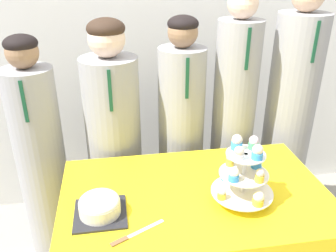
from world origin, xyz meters
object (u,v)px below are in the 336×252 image
student_1 (115,151)px  student_4 (287,125)px  round_cake (100,205)px  student_0 (42,162)px  cake_knife (129,237)px  student_3 (232,130)px  cupcake_stand (245,171)px  student_2 (181,145)px

student_1 → student_4: bearing=0.0°
student_4 → round_cake: bearing=-150.3°
student_0 → student_4: (1.51, 0.00, 0.12)m
cake_knife → student_3: 1.06m
cupcake_stand → student_1: 0.88m
cupcake_stand → student_4: size_ratio=0.18×
student_2 → student_1: bearing=180.0°
cupcake_stand → student_0: (-0.97, 0.66, -0.25)m
student_0 → student_1: bearing=0.0°
cupcake_stand → student_3: size_ratio=0.19×
round_cake → student_4: 1.33m
student_0 → cupcake_stand: bearing=-34.3°
student_1 → student_4: 1.09m
cake_knife → student_0: size_ratio=0.16×
cupcake_stand → student_2: bearing=102.2°
round_cake → student_4: bearing=29.7°
cake_knife → student_3: bearing=23.0°
student_2 → student_4: (0.68, 0.00, 0.09)m
student_2 → student_4: bearing=0.0°
cupcake_stand → student_4: bearing=50.9°
round_cake → cupcake_stand: size_ratio=0.71×
cake_knife → cupcake_stand: size_ratio=0.73×
student_0 → student_1: size_ratio=0.95×
cake_knife → student_4: 1.32m
student_2 → student_3: size_ratio=0.91×
cake_knife → cupcake_stand: (0.51, 0.15, 0.15)m
student_1 → student_4: (1.08, 0.00, 0.09)m
student_0 → student_3: 1.15m
student_2 → student_4: size_ratio=0.89×
cake_knife → student_1: bearing=65.7°
student_0 → student_3: bearing=0.0°
student_1 → student_2: 0.40m
student_1 → student_3: bearing=-0.0°
student_1 → student_3: size_ratio=0.91×
cupcake_stand → student_0: size_ratio=0.22×
round_cake → student_1: 0.67m
cake_knife → student_3: student_3 is taller
student_2 → student_3: student_3 is taller
cupcake_stand → student_0: student_0 is taller
cake_knife → student_1: size_ratio=0.15×
cupcake_stand → cake_knife: bearing=-163.5°
round_cake → student_0: (-0.35, 0.66, -0.15)m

